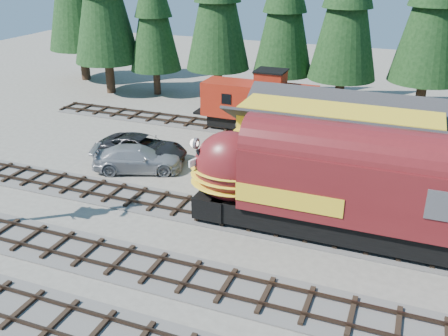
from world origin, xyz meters
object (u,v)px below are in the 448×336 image
(locomotive, at_px, (346,191))
(pickup_truck_a, at_px, (142,148))
(caboose, at_px, (259,104))
(pickup_truck_b, at_px, (138,159))
(depot, at_px, (336,139))

(locomotive, height_order, pickup_truck_a, locomotive)
(locomotive, relative_size, caboose, 1.90)
(locomotive, height_order, caboose, caboose)
(pickup_truck_a, relative_size, pickup_truck_b, 1.08)
(pickup_truck_a, bearing_deg, caboose, -33.50)
(pickup_truck_a, distance_m, pickup_truck_b, 1.84)
(pickup_truck_b, bearing_deg, locomotive, -125.97)
(pickup_truck_b, bearing_deg, depot, -98.55)
(pickup_truck_a, bearing_deg, pickup_truck_b, -159.17)
(locomotive, distance_m, pickup_truck_a, 15.76)
(caboose, height_order, pickup_truck_b, caboose)
(caboose, bearing_deg, pickup_truck_b, -116.53)
(depot, distance_m, pickup_truck_b, 12.95)
(depot, distance_m, locomotive, 6.70)
(locomotive, distance_m, caboose, 16.60)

